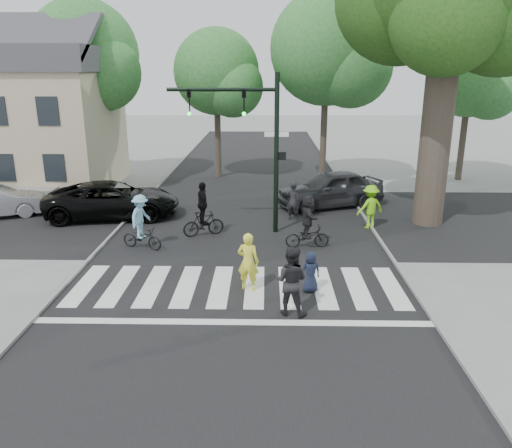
{
  "coord_description": "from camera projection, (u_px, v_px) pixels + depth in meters",
  "views": [
    {
      "loc": [
        0.81,
        -12.42,
        6.05
      ],
      "look_at": [
        0.5,
        3.0,
        1.3
      ],
      "focal_mm": 35.0,
      "sensor_mm": 36.0,
      "label": 1
    }
  ],
  "objects": [
    {
      "name": "bystander_dark",
      "position": [
        293.0,
        201.0,
        20.92
      ],
      "size": [
        0.7,
        0.56,
        1.65
      ],
      "primitive_type": "imported",
      "rotation": [
        0.0,
        0.0,
        2.83
      ],
      "color": "black",
      "rests_on": "ground"
    },
    {
      "name": "pedestrian_woman",
      "position": [
        248.0,
        262.0,
        14.16
      ],
      "size": [
        0.71,
        0.55,
        1.71
      ],
      "primitive_type": "imported",
      "rotation": [
        0.0,
        0.0,
        2.9
      ],
      "color": "yellow",
      "rests_on": "ground"
    },
    {
      "name": "bg_tree_3",
      "position": [
        333.0,
        53.0,
        26.13
      ],
      "size": [
        6.3,
        6.0,
        10.2
      ],
      "color": "brown",
      "rests_on": "ground"
    },
    {
      "name": "curb_right",
      "position": [
        381.0,
        241.0,
        18.33
      ],
      "size": [
        0.1,
        70.0,
        0.1
      ],
      "primitive_type": "cube",
      "color": "gray",
      "rests_on": "ground"
    },
    {
      "name": "cyclist_left",
      "position": [
        141.0,
        226.0,
        17.47
      ],
      "size": [
        1.64,
        1.14,
        1.96
      ],
      "color": "black",
      "rests_on": "ground"
    },
    {
      "name": "car_suv",
      "position": [
        113.0,
        200.0,
        21.28
      ],
      "size": [
        5.88,
        3.34,
        1.55
      ],
      "primitive_type": "imported",
      "rotation": [
        0.0,
        0.0,
        1.71
      ],
      "color": "black",
      "rests_on": "ground"
    },
    {
      "name": "bg_tree_0",
      "position": [
        2.0,
        69.0,
        27.41
      ],
      "size": [
        5.46,
        5.2,
        8.97
      ],
      "color": "brown",
      "rests_on": "ground"
    },
    {
      "name": "cyclist_mid",
      "position": [
        203.0,
        214.0,
        18.86
      ],
      "size": [
        1.65,
        1.05,
        2.09
      ],
      "color": "black",
      "rests_on": "ground"
    },
    {
      "name": "bystander_hivis",
      "position": [
        370.0,
        207.0,
        19.8
      ],
      "size": [
        1.3,
        1.03,
        1.76
      ],
      "primitive_type": "imported",
      "rotation": [
        0.0,
        0.0,
        3.53
      ],
      "color": "#7AD916",
      "rests_on": "ground"
    },
    {
      "name": "road_cross",
      "position": [
        247.0,
        218.0,
        21.31
      ],
      "size": [
        70.0,
        10.0,
        0.01
      ],
      "primitive_type": "cube",
      "color": "black",
      "rests_on": "ground"
    },
    {
      "name": "cyclist_right",
      "position": [
        308.0,
        224.0,
        17.59
      ],
      "size": [
        1.59,
        1.48,
        1.97
      ],
      "color": "black",
      "rests_on": "ground"
    },
    {
      "name": "bg_tree_2",
      "position": [
        221.0,
        76.0,
        27.88
      ],
      "size": [
        5.04,
        4.8,
        8.4
      ],
      "color": "brown",
      "rests_on": "ground"
    },
    {
      "name": "house",
      "position": [
        32.0,
        116.0,
        26.12
      ],
      "size": [
        8.4,
        8.1,
        8.82
      ],
      "color": "beige",
      "rests_on": "ground"
    },
    {
      "name": "crosswalk",
      "position": [
        237.0,
        291.0,
        14.29
      ],
      "size": [
        10.0,
        3.85,
        0.01
      ],
      "color": "silver",
      "rests_on": "ground"
    },
    {
      "name": "traffic_signal",
      "position": [
        254.0,
        131.0,
        18.43
      ],
      "size": [
        4.45,
        0.29,
        6.0
      ],
      "color": "black",
      "rests_on": "ground"
    },
    {
      "name": "pedestrian_adult",
      "position": [
        291.0,
        281.0,
        12.7
      ],
      "size": [
        1.07,
        0.95,
        1.85
      ],
      "primitive_type": "imported",
      "rotation": [
        0.0,
        0.0,
        2.83
      ],
      "color": "black",
      "rests_on": "ground"
    },
    {
      "name": "bg_tree_1",
      "position": [
        89.0,
        59.0,
        26.66
      ],
      "size": [
        6.09,
        5.8,
        9.8
      ],
      "color": "brown",
      "rests_on": "ground"
    },
    {
      "name": "pedestrian_child",
      "position": [
        310.0,
        272.0,
        14.09
      ],
      "size": [
        0.67,
        0.53,
        1.21
      ],
      "primitive_type": "imported",
      "rotation": [
        0.0,
        0.0,
        3.43
      ],
      "color": "#161C30",
      "rests_on": "ground"
    },
    {
      "name": "curb_left",
      "position": [
        108.0,
        239.0,
        18.52
      ],
      "size": [
        0.1,
        70.0,
        0.1
      ],
      "primitive_type": "cube",
      "color": "gray",
      "rests_on": "ground"
    },
    {
      "name": "road_stem",
      "position": [
        244.0,
        241.0,
        18.44
      ],
      "size": [
        10.0,
        70.0,
        0.01
      ],
      "primitive_type": "cube",
      "color": "black",
      "rests_on": "ground"
    },
    {
      "name": "ground",
      "position": [
        236.0,
        301.0,
        13.66
      ],
      "size": [
        120.0,
        120.0,
        0.0
      ],
      "primitive_type": "plane",
      "color": "gray",
      "rests_on": "ground"
    },
    {
      "name": "car_grey",
      "position": [
        330.0,
        189.0,
        22.97
      ],
      "size": [
        5.31,
        3.68,
        1.68
      ],
      "primitive_type": "imported",
      "rotation": [
        0.0,
        0.0,
        -1.19
      ],
      "color": "#2E2F32",
      "rests_on": "ground"
    },
    {
      "name": "bg_tree_4",
      "position": [
        476.0,
        79.0,
        27.18
      ],
      "size": [
        4.83,
        4.6,
        8.15
      ],
      "color": "brown",
      "rests_on": "ground"
    }
  ]
}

